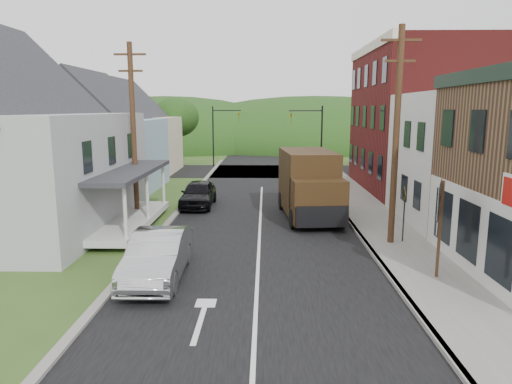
# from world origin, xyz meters

# --- Properties ---
(ground) EXTENTS (120.00, 120.00, 0.00)m
(ground) POSITION_xyz_m (0.00, 0.00, 0.00)
(ground) COLOR #2D4719
(ground) RESTS_ON ground
(road) EXTENTS (9.00, 90.00, 0.02)m
(road) POSITION_xyz_m (0.00, 10.00, 0.00)
(road) COLOR black
(road) RESTS_ON ground
(cross_road) EXTENTS (60.00, 9.00, 0.02)m
(cross_road) POSITION_xyz_m (0.00, 27.00, 0.00)
(cross_road) COLOR black
(cross_road) RESTS_ON ground
(sidewalk_right) EXTENTS (2.80, 55.00, 0.15)m
(sidewalk_right) POSITION_xyz_m (5.90, 8.00, 0.07)
(sidewalk_right) COLOR slate
(sidewalk_right) RESTS_ON ground
(curb_right) EXTENTS (0.20, 55.00, 0.15)m
(curb_right) POSITION_xyz_m (4.55, 8.00, 0.07)
(curb_right) COLOR slate
(curb_right) RESTS_ON ground
(curb_left) EXTENTS (0.30, 55.00, 0.12)m
(curb_left) POSITION_xyz_m (-4.65, 8.00, 0.06)
(curb_left) COLOR slate
(curb_left) RESTS_ON ground
(storefront_white) EXTENTS (8.00, 7.00, 6.50)m
(storefront_white) POSITION_xyz_m (11.30, 7.50, 3.25)
(storefront_white) COLOR silver
(storefront_white) RESTS_ON ground
(storefront_red) EXTENTS (8.00, 12.00, 10.00)m
(storefront_red) POSITION_xyz_m (11.30, 17.00, 5.00)
(storefront_red) COLOR maroon
(storefront_red) RESTS_ON ground
(house_gray) EXTENTS (10.20, 12.24, 8.35)m
(house_gray) POSITION_xyz_m (-12.00, 6.00, 4.23)
(house_gray) COLOR #9EA0A3
(house_gray) RESTS_ON ground
(house_blue) EXTENTS (7.14, 8.16, 7.28)m
(house_blue) POSITION_xyz_m (-11.00, 17.00, 3.69)
(house_blue) COLOR #95B5CB
(house_blue) RESTS_ON ground
(house_cream) EXTENTS (7.14, 8.16, 7.28)m
(house_cream) POSITION_xyz_m (-11.50, 26.00, 3.69)
(house_cream) COLOR beige
(house_cream) RESTS_ON ground
(utility_pole_right) EXTENTS (1.60, 0.26, 9.00)m
(utility_pole_right) POSITION_xyz_m (5.60, 3.50, 4.66)
(utility_pole_right) COLOR #472D19
(utility_pole_right) RESTS_ON ground
(utility_pole_left) EXTENTS (1.60, 0.26, 9.00)m
(utility_pole_left) POSITION_xyz_m (-6.50, 8.00, 4.66)
(utility_pole_left) COLOR #472D19
(utility_pole_left) RESTS_ON ground
(traffic_signal_right) EXTENTS (2.87, 0.20, 6.00)m
(traffic_signal_right) POSITION_xyz_m (4.30, 23.50, 3.76)
(traffic_signal_right) COLOR black
(traffic_signal_right) RESTS_ON ground
(traffic_signal_left) EXTENTS (2.87, 0.20, 6.00)m
(traffic_signal_left) POSITION_xyz_m (-4.30, 30.50, 3.76)
(traffic_signal_left) COLOR black
(traffic_signal_left) RESTS_ON ground
(tree_left_c) EXTENTS (5.80, 5.80, 8.41)m
(tree_left_c) POSITION_xyz_m (-19.00, 20.00, 5.94)
(tree_left_c) COLOR #382616
(tree_left_c) RESTS_ON ground
(tree_left_d) EXTENTS (4.80, 4.80, 6.94)m
(tree_left_d) POSITION_xyz_m (-9.00, 32.00, 4.88)
(tree_left_d) COLOR #382616
(tree_left_d) RESTS_ON ground
(forested_ridge) EXTENTS (90.00, 30.00, 16.00)m
(forested_ridge) POSITION_xyz_m (0.00, 55.00, 0.00)
(forested_ridge) COLOR #173610
(forested_ridge) RESTS_ON ground
(silver_sedan) EXTENTS (1.81, 4.93, 1.61)m
(silver_sedan) POSITION_xyz_m (-3.37, -0.61, 0.81)
(silver_sedan) COLOR #BABABF
(silver_sedan) RESTS_ON ground
(dark_sedan) EXTENTS (1.87, 4.55, 1.54)m
(dark_sedan) POSITION_xyz_m (-3.72, 11.12, 0.77)
(dark_sedan) COLOR black
(dark_sedan) RESTS_ON ground
(delivery_van) EXTENTS (3.11, 6.54, 3.54)m
(delivery_van) POSITION_xyz_m (2.58, 8.40, 1.79)
(delivery_van) COLOR black
(delivery_van) RESTS_ON ground
(route_sign_cluster) EXTENTS (0.78, 1.76, 3.28)m
(route_sign_cluster) POSITION_xyz_m (6.01, -0.57, 2.28)
(route_sign_cluster) COLOR #472D19
(route_sign_cluster) RESTS_ON sidewalk_right
(warning_sign) EXTENTS (0.12, 0.66, 2.40)m
(warning_sign) POSITION_xyz_m (6.12, 3.61, 1.68)
(warning_sign) COLOR black
(warning_sign) RESTS_ON sidewalk_right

